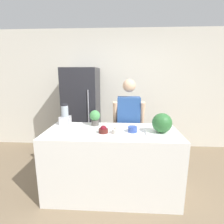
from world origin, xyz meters
TOP-DOWN VIEW (x-y plane):
  - ground_plane at (0.00, 0.00)m, footprint 14.00×14.00m
  - wall_back at (0.00, 2.11)m, footprint 8.00×0.06m
  - counter_island at (0.00, 0.39)m, footprint 1.78×0.78m
  - refrigerator at (-0.69, 1.69)m, footprint 0.67×0.76m
  - person at (0.24, 0.96)m, footprint 0.50×0.26m
  - cutting_board at (0.61, 0.33)m, footprint 0.34×0.25m
  - watermelon at (0.64, 0.33)m, footprint 0.25×0.25m
  - bowl_cherries at (-0.11, 0.31)m, footprint 0.12×0.12m
  - bowl_cream at (0.08, 0.30)m, footprint 0.15×0.15m
  - bowl_small_blue at (0.27, 0.36)m, footprint 0.12×0.12m
  - blender at (-0.72, 0.66)m, footprint 0.15×0.15m
  - potted_plant at (-0.26, 0.63)m, footprint 0.15×0.15m

SIDE VIEW (x-z plane):
  - ground_plane at x=0.00m, z-range 0.00..0.00m
  - counter_island at x=0.00m, z-range 0.00..0.92m
  - person at x=0.24m, z-range 0.02..1.61m
  - refrigerator at x=-0.69m, z-range 0.00..1.78m
  - cutting_board at x=0.61m, z-range 0.92..0.93m
  - bowl_small_blue at x=0.27m, z-range 0.92..0.99m
  - bowl_cherries at x=-0.11m, z-range 0.91..1.01m
  - bowl_cream at x=0.08m, z-range 0.91..1.01m
  - potted_plant at x=-0.26m, z-range 0.93..1.16m
  - blender at x=-0.72m, z-range 0.89..1.20m
  - watermelon at x=0.64m, z-range 0.93..1.18m
  - wall_back at x=0.00m, z-range 0.00..2.60m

